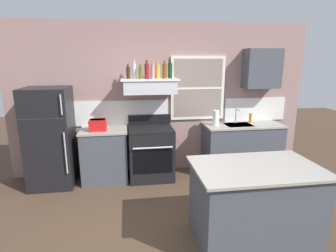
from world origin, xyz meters
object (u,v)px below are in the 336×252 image
at_px(toaster, 98,125).
at_px(dish_soap_bottle, 250,118).
at_px(refrigerator, 50,138).
at_px(kitchen_island, 254,203).
at_px(paper_towel_roll, 216,118).
at_px(bottle_champagne_gold_foil, 158,71).
at_px(bottle_red_label_wine, 147,71).
at_px(bottle_clear_tall, 134,71).
at_px(stove_range, 151,153).
at_px(bottle_amber_wine, 165,71).
at_px(bottle_brown_stout, 128,73).
at_px(bottle_dark_green_wine, 170,70).
at_px(bottle_olive_oil_square, 141,73).
at_px(bottle_rose_pink, 153,71).

bearing_deg(toaster, dish_soap_bottle, 3.58).
height_order(refrigerator, dish_soap_bottle, refrigerator).
distance_m(refrigerator, kitchen_island, 3.27).
height_order(paper_towel_roll, kitchen_island, paper_towel_roll).
xyz_separation_m(bottle_champagne_gold_foil, kitchen_island, (0.86, -2.02, -1.41)).
bearing_deg(bottle_red_label_wine, bottle_clear_tall, 153.07).
xyz_separation_m(stove_range, bottle_amber_wine, (0.26, 0.11, 1.41)).
bearing_deg(bottle_brown_stout, paper_towel_roll, -3.51).
bearing_deg(stove_range, bottle_red_label_wine, 139.79).
height_order(bottle_amber_wine, kitchen_island, bottle_amber_wine).
bearing_deg(bottle_clear_tall, bottle_dark_green_wine, -0.08).
xyz_separation_m(bottle_brown_stout, bottle_dark_green_wine, (0.71, 0.01, 0.03)).
xyz_separation_m(stove_range, paper_towel_roll, (1.17, 0.04, 0.58)).
bearing_deg(kitchen_island, bottle_dark_green_wine, 107.55).
distance_m(bottle_brown_stout, bottle_olive_oil_square, 0.22).
distance_m(bottle_red_label_wine, bottle_champagne_gold_foil, 0.21).
distance_m(bottle_clear_tall, paper_towel_roll, 1.65).
xyz_separation_m(toaster, bottle_brown_stout, (0.53, 0.17, 0.84)).
height_order(bottle_rose_pink, paper_towel_roll, bottle_rose_pink).
height_order(bottle_clear_tall, bottle_red_label_wine, bottle_clear_tall).
bearing_deg(bottle_champagne_gold_foil, paper_towel_roll, -4.79).
height_order(bottle_rose_pink, bottle_dark_green_wine, bottle_dark_green_wine).
height_order(bottle_olive_oil_square, kitchen_island, bottle_olive_oil_square).
relative_size(refrigerator, bottle_rose_pink, 5.74).
xyz_separation_m(refrigerator, bottle_clear_tall, (1.40, 0.17, 1.06)).
xyz_separation_m(bottle_clear_tall, bottle_champagne_gold_foil, (0.39, -0.02, -0.01)).
relative_size(toaster, paper_towel_roll, 1.10).
distance_m(bottle_clear_tall, dish_soap_bottle, 2.30).
xyz_separation_m(stove_range, bottle_dark_green_wine, (0.36, 0.14, 1.42)).
relative_size(paper_towel_roll, kitchen_island, 0.19).
distance_m(bottle_rose_pink, bottle_amber_wine, 0.20).
xyz_separation_m(bottle_clear_tall, bottle_amber_wine, (0.51, -0.03, -0.00)).
bearing_deg(bottle_clear_tall, bottle_olive_oil_square, -41.75).
bearing_deg(bottle_rose_pink, bottle_olive_oil_square, -169.23).
relative_size(toaster, bottle_champagne_gold_foil, 1.04).
distance_m(bottle_champagne_gold_foil, paper_towel_roll, 1.32).
relative_size(refrigerator, bottle_dark_green_wine, 5.10).
bearing_deg(toaster, bottle_red_label_wine, 5.16).
height_order(bottle_champagne_gold_foil, paper_towel_roll, bottle_champagne_gold_foil).
distance_m(toaster, bottle_amber_wine, 1.44).
bearing_deg(bottle_red_label_wine, bottle_champagne_gold_foil, 23.54).
xyz_separation_m(bottle_rose_pink, paper_towel_roll, (1.12, -0.06, -0.82)).
height_order(bottle_clear_tall, bottle_champagne_gold_foil, bottle_clear_tall).
xyz_separation_m(stove_range, bottle_clear_tall, (-0.25, 0.14, 1.41)).
relative_size(bottle_champagne_gold_foil, bottle_dark_green_wine, 0.89).
relative_size(refrigerator, bottle_red_label_wine, 5.27).
distance_m(refrigerator, bottle_red_label_wine, 1.92).
bearing_deg(bottle_red_label_wine, bottle_olive_oil_square, 171.80).
relative_size(bottle_olive_oil_square, bottle_champagne_gold_foil, 0.86).
bearing_deg(bottle_champagne_gold_foil, bottle_dark_green_wine, 4.90).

